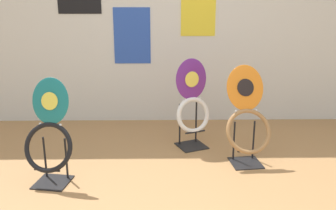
# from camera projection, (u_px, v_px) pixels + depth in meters

# --- Properties ---
(wall_back) EXTENTS (8.00, 0.07, 2.60)m
(wall_back) POSITION_uv_depth(u_px,v_px,m) (172.00, 16.00, 4.48)
(wall_back) COLOR silver
(wall_back) RESTS_ON ground_plane
(toilet_seat_display_teal_sax) EXTENTS (0.45, 0.33, 0.90)m
(toilet_seat_display_teal_sax) POSITION_uv_depth(u_px,v_px,m) (49.00, 137.00, 3.11)
(toilet_seat_display_teal_sax) COLOR black
(toilet_seat_display_teal_sax) RESTS_ON ground_plane
(toilet_seat_display_purple_note) EXTENTS (0.40, 0.37, 0.94)m
(toilet_seat_display_purple_note) POSITION_uv_depth(u_px,v_px,m) (192.00, 105.00, 3.86)
(toilet_seat_display_purple_note) COLOR black
(toilet_seat_display_purple_note) RESTS_ON ground_plane
(toilet_seat_display_orange_sun) EXTENTS (0.45, 0.41, 0.92)m
(toilet_seat_display_orange_sun) POSITION_uv_depth(u_px,v_px,m) (247.00, 121.00, 3.49)
(toilet_seat_display_orange_sun) COLOR black
(toilet_seat_display_orange_sun) RESTS_ON ground_plane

